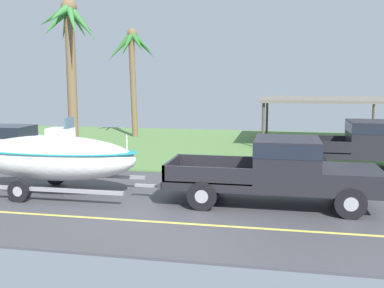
# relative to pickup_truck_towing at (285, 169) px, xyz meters

# --- Properties ---
(ground) EXTENTS (36.00, 22.00, 0.11)m
(ground) POSITION_rel_pickup_truck_towing_xyz_m (-2.36, 8.08, -1.06)
(ground) COLOR #424247
(pickup_truck_towing) EXTENTS (6.00, 2.01, 1.89)m
(pickup_truck_towing) POSITION_rel_pickup_truck_towing_xyz_m (0.00, 0.00, 0.00)
(pickup_truck_towing) COLOR black
(pickup_truck_towing) RESTS_ON ground
(boat_on_trailer) EXTENTS (6.43, 2.38, 2.36)m
(boat_on_trailer) POSITION_rel_pickup_truck_towing_xyz_m (-6.95, -0.00, 0.07)
(boat_on_trailer) COLOR gray
(boat_on_trailer) RESTS_ON ground
(parked_pickup_background) EXTENTS (5.60, 2.00, 1.90)m
(parked_pickup_background) POSITION_rel_pickup_truck_towing_xyz_m (3.16, 5.69, -0.00)
(parked_pickup_background) COLOR black
(parked_pickup_background) RESTS_ON ground
(parked_sedan_near) EXTENTS (4.40, 1.86, 1.38)m
(parked_sedan_near) POSITION_rel_pickup_truck_towing_xyz_m (-12.36, 5.87, -0.38)
(parked_sedan_near) COLOR beige
(parked_sedan_near) RESTS_ON ground
(carport_awning) EXTENTS (6.52, 5.70, 2.47)m
(carport_awning) POSITION_rel_pickup_truck_towing_xyz_m (1.99, 12.36, 1.31)
(carport_awning) COLOR #4C4238
(carport_awning) RESTS_ON ground
(palm_tree_near_left) EXTENTS (2.71, 2.97, 6.69)m
(palm_tree_near_left) POSITION_rel_pickup_truck_towing_xyz_m (-8.73, 4.99, 3.94)
(palm_tree_near_left) COLOR brown
(palm_tree_near_left) RESTS_ON ground
(palm_tree_near_right) EXTENTS (2.71, 3.32, 6.36)m
(palm_tree_near_right) POSITION_rel_pickup_truck_towing_xyz_m (-8.74, 12.99, 3.82)
(palm_tree_near_right) COLOR brown
(palm_tree_near_right) RESTS_ON ground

